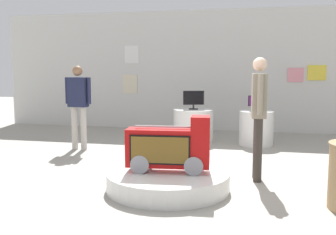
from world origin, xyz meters
TOP-DOWN VIEW (x-y plane):
  - ground_plane at (0.00, 0.00)m, footprint 30.00×30.00m
  - back_wall_display at (0.01, 4.94)m, footprint 11.99×0.13m
  - main_display_pedestal at (-0.06, -0.47)m, footprint 1.67×1.67m
  - novelty_firetruck_tv at (-0.03, -0.47)m, footprint 1.14×0.45m
  - display_pedestal_left_rear at (-0.27, 3.09)m, footprint 0.90×0.90m
  - tv_on_left_rear at (-0.27, 3.09)m, footprint 0.45×0.21m
  - display_pedestal_center_rear at (1.11, 3.04)m, footprint 0.73×0.73m
  - tv_on_center_rear at (1.11, 3.03)m, footprint 0.37×0.17m
  - shopper_browsing_near_truck at (-2.40, 1.76)m, footprint 0.56×0.21m
  - shopper_browsing_rear at (1.13, 0.27)m, footprint 0.22×0.56m

SIDE VIEW (x-z plane):
  - ground_plane at x=0.00m, z-range 0.00..0.00m
  - main_display_pedestal at x=-0.06m, z-range 0.00..0.25m
  - display_pedestal_left_rear at x=-0.27m, z-range 0.00..0.74m
  - display_pedestal_center_rear at x=1.11m, z-range 0.00..0.74m
  - novelty_firetruck_tv at x=-0.03m, z-range 0.18..0.94m
  - tv_on_center_rear at x=1.11m, z-range 0.76..1.09m
  - tv_on_left_rear at x=-0.27m, z-range 0.76..1.17m
  - shopper_browsing_near_truck at x=-2.40m, z-range 0.15..1.84m
  - shopper_browsing_rear at x=1.13m, z-range 0.16..1.96m
  - back_wall_display at x=0.01m, z-range 0.00..3.18m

